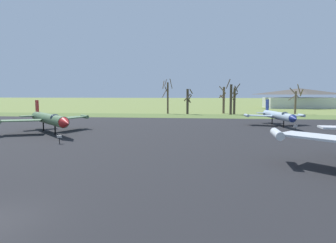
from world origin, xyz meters
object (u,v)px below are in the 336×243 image
(jet_fighter_front_left, at_px, (49,119))
(visitor_building, at_px, (300,98))
(info_placard_front_left, at_px, (59,139))
(info_placard_rear_center, at_px, (295,127))
(jet_fighter_rear_center, at_px, (278,115))

(jet_fighter_front_left, distance_m, visitor_building, 91.07)
(info_placard_front_left, bearing_deg, info_placard_rear_center, 24.91)
(info_placard_front_left, relative_size, jet_fighter_rear_center, 0.08)
(info_placard_rear_center, xyz_separation_m, visitor_building, (22.67, 65.31, 2.96))
(info_placard_front_left, height_order, info_placard_rear_center, info_placard_front_left)
(jet_fighter_rear_center, bearing_deg, info_placard_rear_center, -81.98)
(info_placard_rear_center, distance_m, visitor_building, 69.20)
(jet_fighter_rear_center, xyz_separation_m, info_placard_rear_center, (0.82, -5.85, -1.22))
(info_placard_rear_center, bearing_deg, info_placard_front_left, -155.09)
(jet_fighter_front_left, height_order, jet_fighter_rear_center, jet_fighter_front_left)
(jet_fighter_front_left, relative_size, info_placard_front_left, 12.32)
(info_placard_rear_center, relative_size, visitor_building, 0.04)
(info_placard_rear_center, bearing_deg, visitor_building, 70.86)
(jet_fighter_front_left, height_order, info_placard_rear_center, jet_fighter_front_left)
(info_placard_front_left, xyz_separation_m, jet_fighter_rear_center, (27.91, 19.19, 1.20))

